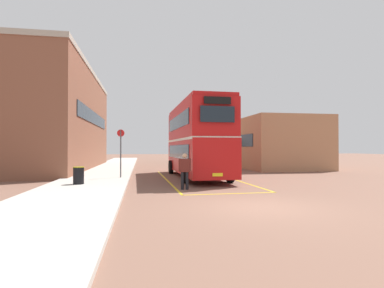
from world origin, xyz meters
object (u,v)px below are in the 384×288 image
Objects in this scene: single_deck_bus at (195,150)px; pedestrian_boarding at (185,169)px; litter_bin at (79,175)px; bus_stop_sign at (121,149)px; double_decker_bus at (196,139)px.

single_deck_bus is 27.02m from pedestrian_boarding.
bus_stop_sign is at bearing 59.49° from litter_bin.
double_decker_bus reaches higher than litter_bin.
litter_bin is at bearing -120.51° from bus_stop_sign.
single_deck_bus is 4.94× the size of pedestrian_boarding.
pedestrian_boarding is 5.40m from litter_bin.
single_deck_bus is at bearing 80.19° from double_decker_bus.
pedestrian_boarding reaches higher than litter_bin.
litter_bin is (-5.08, 1.81, -0.40)m from pedestrian_boarding.
litter_bin is at bearing -150.66° from double_decker_bus.
double_decker_bus is at bearing -99.81° from single_deck_bus.
single_deck_bus is at bearing 78.92° from pedestrian_boarding.
litter_bin is 3.85m from bus_stop_sign.
single_deck_bus is at bearing 68.67° from bus_stop_sign.
pedestrian_boarding is 1.95× the size of litter_bin.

